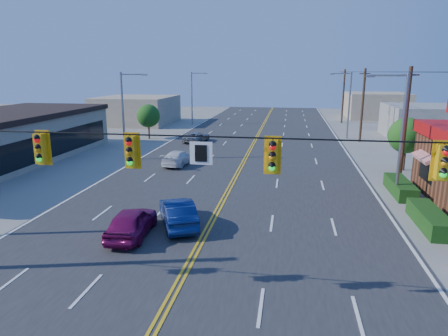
% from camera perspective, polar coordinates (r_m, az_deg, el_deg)
% --- Properties ---
extents(ground, '(160.00, 160.00, 0.00)m').
position_cam_1_polar(ground, '(15.29, -7.62, -18.18)').
color(ground, gray).
rests_on(ground, ground).
extents(road, '(20.00, 120.00, 0.06)m').
position_cam_1_polar(road, '(33.59, 2.29, -0.17)').
color(road, '#2D2D30').
rests_on(road, ground).
extents(signal_span, '(24.32, 0.34, 9.00)m').
position_cam_1_polar(signal_span, '(13.42, -8.76, -0.08)').
color(signal_span, '#47301E').
rests_on(signal_span, ground).
extents(streetlight_se, '(2.55, 0.25, 8.00)m').
position_cam_1_polar(streetlight_se, '(27.47, 23.73, 5.12)').
color(streetlight_se, gray).
rests_on(streetlight_se, ground).
extents(streetlight_ne, '(2.55, 0.25, 8.00)m').
position_cam_1_polar(streetlight_ne, '(50.96, 17.26, 9.06)').
color(streetlight_ne, gray).
rests_on(streetlight_ne, ground).
extents(streetlight_sw, '(2.55, 0.25, 8.00)m').
position_cam_1_polar(streetlight_sw, '(37.60, -13.96, 7.86)').
color(streetlight_sw, gray).
rests_on(streetlight_sw, ground).
extents(streetlight_nw, '(2.55, 0.25, 8.00)m').
position_cam_1_polar(streetlight_nw, '(62.27, -4.43, 10.34)').
color(streetlight_nw, gray).
rests_on(streetlight_nw, ground).
extents(utility_pole_near, '(0.28, 0.28, 8.40)m').
position_cam_1_polar(utility_pole_near, '(31.70, 24.43, 5.47)').
color(utility_pole_near, '#47301E').
rests_on(utility_pole_near, ground).
extents(utility_pole_mid, '(0.28, 0.28, 8.40)m').
position_cam_1_polar(utility_pole_mid, '(49.22, 19.17, 8.41)').
color(utility_pole_mid, '#47301E').
rests_on(utility_pole_mid, ground).
extents(utility_pole_far, '(0.28, 0.28, 8.40)m').
position_cam_1_polar(utility_pole_far, '(67.00, 16.66, 9.78)').
color(utility_pole_far, '#47301E').
rests_on(utility_pole_far, ground).
extents(tree_kfc_rear, '(2.94, 2.94, 4.41)m').
position_cam_1_polar(tree_kfc_rear, '(36.03, 24.65, 4.25)').
color(tree_kfc_rear, '#47301E').
rests_on(tree_kfc_rear, ground).
extents(tree_west, '(2.80, 2.80, 4.20)m').
position_cam_1_polar(tree_west, '(49.68, -10.76, 7.33)').
color(tree_west, '#47301E').
rests_on(tree_west, ground).
extents(bld_east_mid, '(12.00, 10.00, 4.00)m').
position_cam_1_polar(bld_east_mid, '(55.71, 28.34, 5.78)').
color(bld_east_mid, gray).
rests_on(bld_east_mid, ground).
extents(bld_west_far, '(11.00, 12.00, 4.20)m').
position_cam_1_polar(bld_west_far, '(65.25, -12.35, 8.09)').
color(bld_west_far, tan).
rests_on(bld_west_far, ground).
extents(bld_east_far, '(10.00, 10.00, 4.40)m').
position_cam_1_polar(bld_east_far, '(76.10, 20.97, 8.33)').
color(bld_east_far, tan).
rests_on(bld_east_far, ground).
extents(car_magenta, '(1.93, 4.30, 1.44)m').
position_cam_1_polar(car_magenta, '(20.45, -13.04, -7.69)').
color(car_magenta, '#810E4C').
rests_on(car_magenta, ground).
extents(car_blue, '(3.22, 4.64, 1.45)m').
position_cam_1_polar(car_blue, '(21.35, -6.62, -6.48)').
color(car_blue, navy).
rests_on(car_blue, ground).
extents(car_white, '(2.27, 4.52, 1.26)m').
position_cam_1_polar(car_white, '(35.13, -6.53, 1.37)').
color(car_white, white).
rests_on(car_white, ground).
extents(car_silver, '(2.74, 4.54, 1.18)m').
position_cam_1_polar(car_silver, '(46.50, -3.94, 4.38)').
color(car_silver, '#98989C').
rests_on(car_silver, ground).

